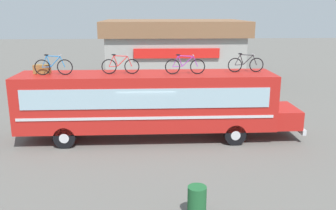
% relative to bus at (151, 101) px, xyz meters
% --- Properties ---
extents(ground_plane, '(120.00, 120.00, 0.00)m').
position_rel_bus_xyz_m(ground_plane, '(-0.21, 0.00, -1.77)').
color(ground_plane, '#605E59').
extents(bus, '(12.75, 2.37, 3.05)m').
position_rel_bus_xyz_m(bus, '(0.00, 0.00, 0.00)').
color(bus, red).
rests_on(bus, ground).
extents(luggage_bag_1, '(0.71, 0.38, 0.39)m').
position_rel_bus_xyz_m(luggage_bag_1, '(-4.83, 0.31, 1.47)').
color(luggage_bag_1, olive).
rests_on(luggage_bag_1, bus).
extents(rooftop_bicycle_1, '(1.64, 0.44, 0.90)m').
position_rel_bus_xyz_m(rooftop_bicycle_1, '(-4.20, -0.17, 1.65)').
color(rooftop_bicycle_1, black).
rests_on(rooftop_bicycle_1, bus).
extents(rooftop_bicycle_2, '(1.66, 0.44, 0.88)m').
position_rel_bus_xyz_m(rooftop_bicycle_2, '(-1.33, -0.06, 1.64)').
color(rooftop_bicycle_2, black).
rests_on(rooftop_bicycle_2, bus).
extents(rooftop_bicycle_3, '(1.76, 0.44, 0.88)m').
position_rel_bus_xyz_m(rooftop_bicycle_3, '(1.50, -0.25, 1.64)').
color(rooftop_bicycle_3, black).
rests_on(rooftop_bicycle_3, bus).
extents(rooftop_bicycle_4, '(1.63, 0.44, 0.86)m').
position_rel_bus_xyz_m(rooftop_bicycle_4, '(4.29, 0.17, 1.64)').
color(rooftop_bicycle_4, black).
rests_on(rooftop_bicycle_4, bus).
extents(roadside_building, '(11.21, 7.55, 4.96)m').
position_rel_bus_xyz_m(roadside_building, '(1.92, 13.95, 0.78)').
color(roadside_building, '#9E9E99').
rests_on(roadside_building, ground).
extents(trash_bin, '(0.54, 0.54, 0.95)m').
position_rel_bus_xyz_m(trash_bin, '(1.25, -6.72, -1.30)').
color(trash_bin, '#1E592D').
rests_on(trash_bin, ground).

